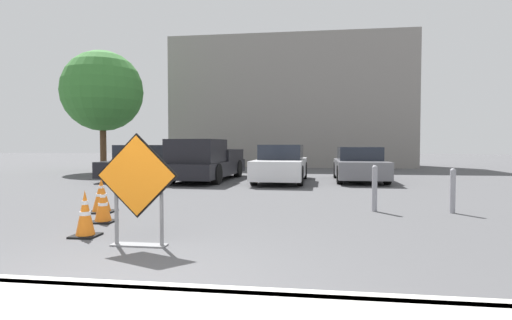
# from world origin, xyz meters

# --- Properties ---
(ground_plane) EXTENTS (96.00, 96.00, 0.00)m
(ground_plane) POSITION_xyz_m (0.00, 10.00, 0.00)
(ground_plane) COLOR #4C4C4F
(curb_lip) EXTENTS (24.07, 0.20, 0.14)m
(curb_lip) POSITION_xyz_m (0.00, 0.00, 0.07)
(curb_lip) COLOR beige
(curb_lip) RESTS_ON ground_plane
(road_closed_sign) EXTENTS (1.17, 0.20, 1.57)m
(road_closed_sign) POSITION_xyz_m (-0.48, 1.81, 0.86)
(road_closed_sign) COLOR black
(road_closed_sign) RESTS_ON ground_plane
(traffic_cone_nearest) EXTENTS (0.38, 0.38, 0.71)m
(traffic_cone_nearest) POSITION_xyz_m (-1.54, 2.26, 0.35)
(traffic_cone_nearest) COLOR black
(traffic_cone_nearest) RESTS_ON ground_plane
(traffic_cone_second) EXTENTS (0.40, 0.40, 0.65)m
(traffic_cone_second) POSITION_xyz_m (-1.85, 3.36, 0.32)
(traffic_cone_second) COLOR black
(traffic_cone_second) RESTS_ON ground_plane
(traffic_cone_third) EXTENTS (0.50, 0.50, 0.72)m
(traffic_cone_third) POSITION_xyz_m (-2.42, 4.35, 0.35)
(traffic_cone_third) COLOR black
(traffic_cone_third) RESTS_ON ground_plane
(parked_car_nearest) EXTENTS (1.87, 4.57, 1.39)m
(parked_car_nearest) POSITION_xyz_m (-5.15, 12.38, 0.63)
(parked_car_nearest) COLOR black
(parked_car_nearest) RESTS_ON ground_plane
(pickup_truck) EXTENTS (2.18, 5.44, 1.60)m
(pickup_truck) POSITION_xyz_m (-2.20, 11.64, 0.72)
(pickup_truck) COLOR black
(pickup_truck) RESTS_ON ground_plane
(parked_car_second) EXTENTS (1.90, 4.71, 1.40)m
(parked_car_second) POSITION_xyz_m (0.78, 11.67, 0.66)
(parked_car_second) COLOR silver
(parked_car_second) RESTS_ON ground_plane
(parked_car_third) EXTENTS (1.89, 4.23, 1.31)m
(parked_car_third) POSITION_xyz_m (3.75, 12.40, 0.62)
(parked_car_third) COLOR slate
(parked_car_third) RESTS_ON ground_plane
(bollard_nearest) EXTENTS (0.12, 0.12, 0.97)m
(bollard_nearest) POSITION_xyz_m (3.22, 5.24, 0.51)
(bollard_nearest) COLOR gray
(bollard_nearest) RESTS_ON ground_plane
(bollard_second) EXTENTS (0.12, 0.12, 0.93)m
(bollard_second) POSITION_xyz_m (4.77, 5.24, 0.49)
(bollard_second) COLOR gray
(bollard_second) RESTS_ON ground_plane
(building_facade_backdrop) EXTENTS (15.19, 5.00, 8.17)m
(building_facade_backdrop) POSITION_xyz_m (0.57, 23.30, 4.08)
(building_facade_backdrop) COLOR gray
(building_facade_backdrop) RESTS_ON ground_plane
(street_tree_behind_lot) EXTENTS (4.15, 4.15, 6.27)m
(street_tree_behind_lot) POSITION_xyz_m (-8.87, 16.20, 4.18)
(street_tree_behind_lot) COLOR #513823
(street_tree_behind_lot) RESTS_ON ground_plane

